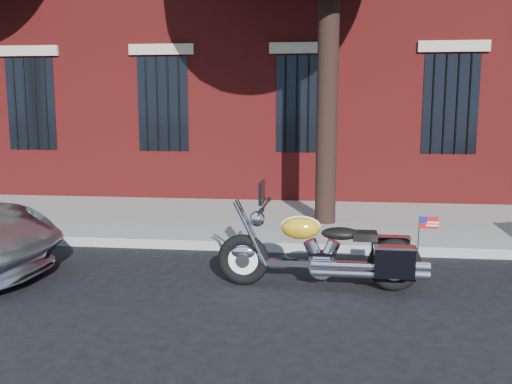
# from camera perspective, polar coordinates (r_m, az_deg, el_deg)

# --- Properties ---
(ground) EXTENTS (120.00, 120.00, 0.00)m
(ground) POSITION_cam_1_polar(r_m,az_deg,el_deg) (7.40, 3.00, -8.72)
(ground) COLOR black
(ground) RESTS_ON ground
(curb) EXTENTS (40.00, 0.16, 0.15)m
(curb) POSITION_cam_1_polar(r_m,az_deg,el_deg) (8.70, 3.60, -5.50)
(curb) COLOR gray
(curb) RESTS_ON ground
(sidewalk) EXTENTS (40.00, 3.60, 0.15)m
(sidewalk) POSITION_cam_1_polar(r_m,az_deg,el_deg) (10.53, 4.17, -2.95)
(sidewalk) COLOR gray
(sidewalk) RESTS_ON ground
(motorcycle) EXTENTS (2.57, 0.75, 1.30)m
(motorcycle) POSITION_cam_1_polar(r_m,az_deg,el_deg) (6.97, 7.27, -6.13)
(motorcycle) COLOR black
(motorcycle) RESTS_ON ground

